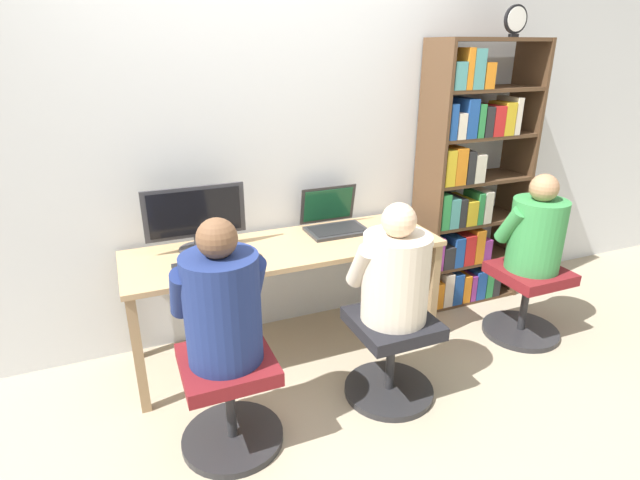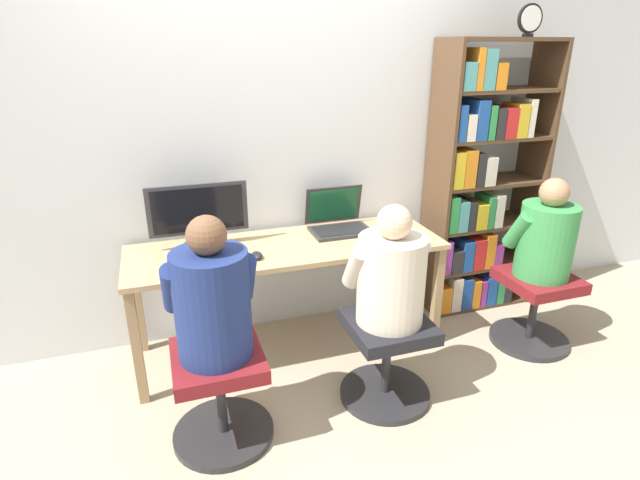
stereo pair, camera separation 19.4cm
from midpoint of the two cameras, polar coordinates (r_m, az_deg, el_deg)
The scene contains 15 objects.
ground_plane at distance 3.05m, azimuth -0.04°, elevation -15.02°, with size 14.00×14.00×0.00m, color tan.
wall_back at distance 3.14m, azimuth -3.98°, elevation 11.97°, with size 10.00×0.05×2.60m.
desk at distance 2.99m, azimuth -1.87°, elevation -1.92°, with size 1.86×0.60×0.70m.
desktop_monitor at distance 2.93m, azimuth -11.88°, elevation 2.75°, with size 0.57×0.22×0.38m.
laptop at distance 3.19m, azimuth 3.88°, elevation 2.05°, with size 0.38×0.30×0.27m.
keyboard at distance 2.75m, azimuth -10.50°, elevation -2.48°, with size 0.39×0.15×0.03m.
computer_mouse_by_keyboard at distance 2.78m, azimuth -5.24°, elevation -1.79°, with size 0.06×0.09×0.04m.
office_chair_left at distance 2.52m, azimuth -9.08°, elevation -16.78°, with size 0.49×0.49×0.48m.
office_chair_right at distance 2.77m, azimuth 9.68°, elevation -12.87°, with size 0.49×0.49×0.48m.
person_at_monitor at distance 2.25m, azimuth -9.84°, elevation -6.64°, with size 0.42×0.36×0.67m.
person_at_laptop at distance 2.54m, azimuth 10.29°, elevation -3.91°, with size 0.42×0.34×0.63m.
bookshelf at distance 3.64m, azimuth 19.00°, elevation 5.01°, with size 0.79×0.33×1.86m.
desk_clock at distance 3.57m, azimuth 24.45°, elevation 21.99°, with size 0.17×0.03×0.19m.
office_chair_side at distance 3.51m, azimuth 24.77°, elevation -6.85°, with size 0.49×0.49×0.48m.
person_near_shelf at distance 3.34m, azimuth 25.96°, elevation 0.38°, with size 0.41×0.34×0.62m.
Camera 2 is at (-0.68, -2.36, 1.81)m, focal length 28.00 mm.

